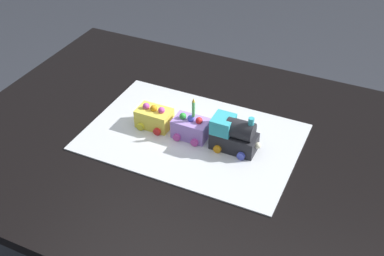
{
  "coord_description": "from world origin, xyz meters",
  "views": [
    {
      "loc": [
        -0.43,
        0.98,
        1.6
      ],
      "look_at": [
        0.03,
        -0.02,
        0.77
      ],
      "focal_mm": 45.53,
      "sensor_mm": 36.0,
      "label": 1
    }
  ],
  "objects_px": {
    "dining_table": "(199,172)",
    "cake_car_hopper_lemon": "(154,117)",
    "birthday_candle": "(193,108)",
    "cake_locomotive": "(234,135)",
    "cake_car_flatbed_lavender": "(191,128)"
  },
  "relations": [
    {
      "from": "birthday_candle",
      "to": "dining_table",
      "type": "bearing_deg",
      "value": 147.69
    },
    {
      "from": "dining_table",
      "to": "cake_car_hopper_lemon",
      "type": "relative_size",
      "value": 14.0
    },
    {
      "from": "cake_car_flatbed_lavender",
      "to": "cake_car_hopper_lemon",
      "type": "xyz_separation_m",
      "value": [
        0.12,
        0.0,
        0.0
      ]
    },
    {
      "from": "cake_locomotive",
      "to": "cake_car_flatbed_lavender",
      "type": "xyz_separation_m",
      "value": [
        0.13,
        -0.0,
        -0.02
      ]
    },
    {
      "from": "cake_car_flatbed_lavender",
      "to": "birthday_candle",
      "type": "distance_m",
      "value": 0.07
    },
    {
      "from": "birthday_candle",
      "to": "cake_car_flatbed_lavender",
      "type": "bearing_deg",
      "value": -0.0
    },
    {
      "from": "dining_table",
      "to": "cake_car_flatbed_lavender",
      "type": "relative_size",
      "value": 14.0
    },
    {
      "from": "cake_locomotive",
      "to": "cake_car_hopper_lemon",
      "type": "height_order",
      "value": "cake_locomotive"
    },
    {
      "from": "cake_car_flatbed_lavender",
      "to": "birthday_candle",
      "type": "bearing_deg",
      "value": 180.0
    },
    {
      "from": "birthday_candle",
      "to": "cake_locomotive",
      "type": "bearing_deg",
      "value": 180.0
    },
    {
      "from": "cake_car_hopper_lemon",
      "to": "birthday_candle",
      "type": "xyz_separation_m",
      "value": [
        -0.13,
        0.0,
        0.07
      ]
    },
    {
      "from": "dining_table",
      "to": "cake_car_hopper_lemon",
      "type": "xyz_separation_m",
      "value": [
        0.15,
        -0.02,
        0.14
      ]
    },
    {
      "from": "cake_car_hopper_lemon",
      "to": "birthday_candle",
      "type": "distance_m",
      "value": 0.14
    },
    {
      "from": "cake_locomotive",
      "to": "cake_car_hopper_lemon",
      "type": "xyz_separation_m",
      "value": [
        0.25,
        -0.0,
        -0.02
      ]
    },
    {
      "from": "dining_table",
      "to": "cake_locomotive",
      "type": "height_order",
      "value": "cake_locomotive"
    }
  ]
}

